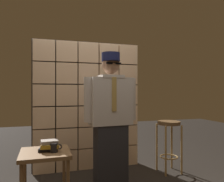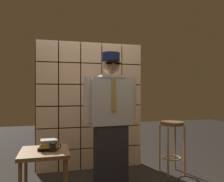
{
  "view_description": "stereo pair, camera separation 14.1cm",
  "coord_description": "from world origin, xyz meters",
  "px_view_note": "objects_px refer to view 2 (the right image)",
  "views": [
    {
      "loc": [
        -0.69,
        -2.3,
        1.22
      ],
      "look_at": [
        0.13,
        0.32,
        1.23
      ],
      "focal_mm": 35.82,
      "sensor_mm": 36.0,
      "label": 1
    },
    {
      "loc": [
        -0.55,
        -2.33,
        1.22
      ],
      "look_at": [
        0.13,
        0.32,
        1.23
      ],
      "focal_mm": 35.82,
      "sensor_mm": 36.0,
      "label": 2
    }
  ],
  "objects_px": {
    "side_table": "(45,158)",
    "coffee_mug": "(53,147)",
    "standing_person": "(111,119)",
    "book_stack": "(49,145)",
    "bar_stool": "(172,135)"
  },
  "relations": [
    {
      "from": "bar_stool",
      "to": "side_table",
      "type": "xyz_separation_m",
      "value": [
        -1.8,
        -0.46,
        -0.08
      ]
    },
    {
      "from": "standing_person",
      "to": "book_stack",
      "type": "xyz_separation_m",
      "value": [
        -0.73,
        -0.1,
        -0.25
      ]
    },
    {
      "from": "standing_person",
      "to": "side_table",
      "type": "relative_size",
      "value": 2.94
    },
    {
      "from": "bar_stool",
      "to": "side_table",
      "type": "bearing_deg",
      "value": -165.59
    },
    {
      "from": "side_table",
      "to": "book_stack",
      "type": "bearing_deg",
      "value": 11.21
    },
    {
      "from": "side_table",
      "to": "book_stack",
      "type": "distance_m",
      "value": 0.14
    },
    {
      "from": "standing_person",
      "to": "side_table",
      "type": "bearing_deg",
      "value": -176.07
    },
    {
      "from": "bar_stool",
      "to": "coffee_mug",
      "type": "height_order",
      "value": "bar_stool"
    },
    {
      "from": "book_stack",
      "to": "coffee_mug",
      "type": "distance_m",
      "value": 0.08
    },
    {
      "from": "standing_person",
      "to": "coffee_mug",
      "type": "height_order",
      "value": "standing_person"
    },
    {
      "from": "side_table",
      "to": "coffee_mug",
      "type": "distance_m",
      "value": 0.17
    },
    {
      "from": "standing_person",
      "to": "bar_stool",
      "type": "xyz_separation_m",
      "value": [
        1.03,
        0.36,
        -0.31
      ]
    },
    {
      "from": "book_stack",
      "to": "coffee_mug",
      "type": "bearing_deg",
      "value": -54.65
    },
    {
      "from": "book_stack",
      "to": "coffee_mug",
      "type": "xyz_separation_m",
      "value": [
        0.05,
        -0.07,
        -0.01
      ]
    },
    {
      "from": "book_stack",
      "to": "coffee_mug",
      "type": "relative_size",
      "value": 1.8
    }
  ]
}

